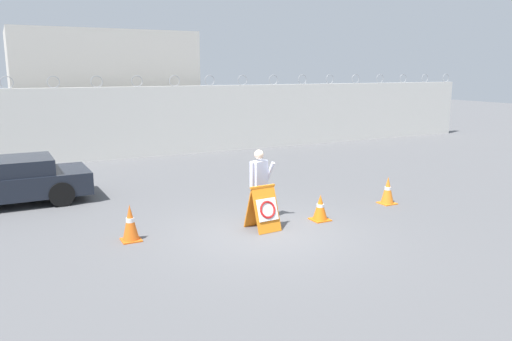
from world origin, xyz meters
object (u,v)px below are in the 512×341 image
traffic_cone_near (320,208)px  traffic_cone_mid (388,190)px  security_guard (259,181)px  parked_car_front_coupe (4,182)px  traffic_cone_far (130,223)px  barricade_sign (264,208)px

traffic_cone_near → traffic_cone_mid: 2.57m
security_guard → traffic_cone_mid: bearing=-26.7°
security_guard → traffic_cone_mid: security_guard is taller
security_guard → parked_car_front_coupe: (-5.51, 4.47, -0.34)m
security_guard → traffic_cone_near: security_guard is taller
parked_car_front_coupe → security_guard: bearing=140.1°
security_guard → traffic_cone_far: 3.21m
traffic_cone_near → parked_car_front_coupe: (-6.85, 5.15, 0.33)m
barricade_sign → traffic_cone_far: (-2.92, 0.63, -0.12)m
barricade_sign → traffic_cone_mid: barricade_sign is taller
traffic_cone_mid → security_guard: bearing=176.4°
barricade_sign → security_guard: (0.24, 0.69, 0.46)m
security_guard → traffic_cone_near: (1.34, -0.68, -0.66)m
traffic_cone_far → security_guard: bearing=1.1°
barricade_sign → traffic_cone_far: 2.99m
traffic_cone_far → traffic_cone_mid: bearing=-1.5°
traffic_cone_near → traffic_cone_far: 4.54m
barricade_sign → traffic_cone_mid: bearing=1.5°
barricade_sign → security_guard: bearing=66.5°
traffic_cone_mid → traffic_cone_far: size_ratio=0.94×
barricade_sign → traffic_cone_far: barricade_sign is taller
traffic_cone_near → barricade_sign: bearing=-179.7°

